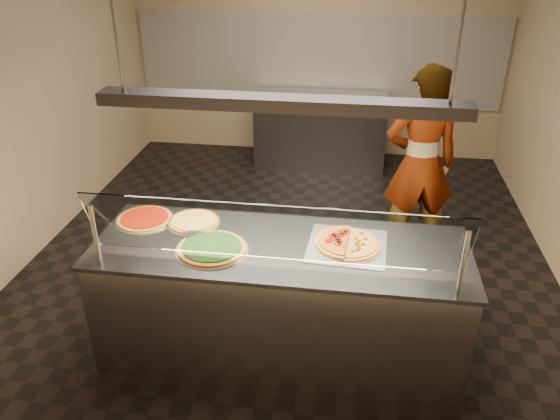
# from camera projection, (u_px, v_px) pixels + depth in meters

# --- Properties ---
(ground) EXTENTS (5.00, 6.00, 0.02)m
(ground) POSITION_uv_depth(u_px,v_px,m) (288.00, 263.00, 5.32)
(ground) COLOR black
(ground) RESTS_ON ground
(wall_back) EXTENTS (5.00, 0.02, 3.00)m
(wall_back) POSITION_uv_depth(u_px,v_px,m) (318.00, 44.00, 7.26)
(wall_back) COLOR #947F60
(wall_back) RESTS_ON ground
(wall_front) EXTENTS (5.00, 0.02, 3.00)m
(wall_front) POSITION_uv_depth(u_px,v_px,m) (184.00, 365.00, 1.98)
(wall_front) COLOR #947F60
(wall_front) RESTS_ON ground
(wall_left) EXTENTS (0.02, 6.00, 3.00)m
(wall_left) POSITION_uv_depth(u_px,v_px,m) (15.00, 101.00, 4.94)
(wall_left) COLOR #947F60
(wall_left) RESTS_ON ground
(tile_band) EXTENTS (4.90, 0.02, 1.20)m
(tile_band) POSITION_uv_depth(u_px,v_px,m) (318.00, 60.00, 7.32)
(tile_band) COLOR silver
(tile_band) RESTS_ON wall_back
(serving_counter) EXTENTS (2.63, 0.94, 0.93)m
(serving_counter) POSITION_uv_depth(u_px,v_px,m) (280.00, 300.00, 4.02)
(serving_counter) COLOR #B7B7BC
(serving_counter) RESTS_ON ground
(sneeze_guard) EXTENTS (2.39, 0.18, 0.54)m
(sneeze_guard) POSITION_uv_depth(u_px,v_px,m) (273.00, 234.00, 3.36)
(sneeze_guard) COLOR #B7B7BC
(sneeze_guard) RESTS_ON serving_counter
(perforated_tray) EXTENTS (0.57, 0.57, 0.01)m
(perforated_tray) POSITION_uv_depth(u_px,v_px,m) (347.00, 245.00, 3.80)
(perforated_tray) COLOR silver
(perforated_tray) RESTS_ON serving_counter
(half_pizza_pepperoni) EXTENTS (0.25, 0.46, 0.05)m
(half_pizza_pepperoni) POSITION_uv_depth(u_px,v_px,m) (332.00, 241.00, 3.80)
(half_pizza_pepperoni) COLOR #9E6626
(half_pizza_pepperoni) RESTS_ON perforated_tray
(half_pizza_sausage) EXTENTS (0.25, 0.46, 0.04)m
(half_pizza_sausage) POSITION_uv_depth(u_px,v_px,m) (363.00, 244.00, 3.77)
(half_pizza_sausage) COLOR #9E6626
(half_pizza_sausage) RESTS_ON perforated_tray
(pizza_spinach) EXTENTS (0.51, 0.51, 0.03)m
(pizza_spinach) POSITION_uv_depth(u_px,v_px,m) (212.00, 248.00, 3.75)
(pizza_spinach) COLOR silver
(pizza_spinach) RESTS_ON serving_counter
(pizza_cheese) EXTENTS (0.40, 0.40, 0.03)m
(pizza_cheese) POSITION_uv_depth(u_px,v_px,m) (194.00, 221.00, 4.09)
(pizza_cheese) COLOR silver
(pizza_cheese) RESTS_ON serving_counter
(pizza_tomato) EXTENTS (0.44, 0.44, 0.03)m
(pizza_tomato) POSITION_uv_depth(u_px,v_px,m) (145.00, 218.00, 4.13)
(pizza_tomato) COLOR silver
(pizza_tomato) RESTS_ON serving_counter
(pizza_spatula) EXTENTS (0.20, 0.23, 0.02)m
(pizza_spatula) POSITION_uv_depth(u_px,v_px,m) (190.00, 230.00, 3.94)
(pizza_spatula) COLOR #B7B7BC
(pizza_spatula) RESTS_ON pizza_spinach
(prep_table) EXTENTS (1.75, 0.74, 0.93)m
(prep_table) POSITION_uv_depth(u_px,v_px,m) (321.00, 130.00, 7.32)
(prep_table) COLOR #3F3F45
(prep_table) RESTS_ON ground
(worker) EXTENTS (0.74, 0.55, 1.87)m
(worker) POSITION_uv_depth(u_px,v_px,m) (420.00, 164.00, 5.08)
(worker) COLOR #3D3B49
(worker) RESTS_ON ground
(heat_lamp_housing) EXTENTS (2.30, 0.18, 0.08)m
(heat_lamp_housing) POSITION_uv_depth(u_px,v_px,m) (281.00, 103.00, 3.33)
(heat_lamp_housing) COLOR #3F3F45
(heat_lamp_housing) RESTS_ON ceiling
(lamp_rod_left) EXTENTS (0.02, 0.02, 1.01)m
(lamp_rod_left) POSITION_uv_depth(u_px,v_px,m) (112.00, 6.00, 3.20)
(lamp_rod_left) COLOR #B7B7BC
(lamp_rod_left) RESTS_ON ceiling
(lamp_rod_right) EXTENTS (0.02, 0.02, 1.01)m
(lamp_rod_right) POSITION_uv_depth(u_px,v_px,m) (463.00, 13.00, 2.95)
(lamp_rod_right) COLOR #B7B7BC
(lamp_rod_right) RESTS_ON ceiling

